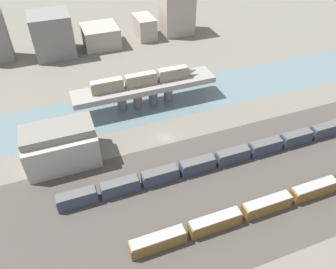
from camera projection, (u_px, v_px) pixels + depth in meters
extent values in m
plane|color=#666056|center=(165.00, 138.00, 98.17)|extent=(400.00, 400.00, 0.00)
cube|color=#423D38|center=(199.00, 196.00, 80.91)|extent=(280.00, 42.00, 0.01)
cube|color=slate|center=(146.00, 104.00, 111.79)|extent=(320.00, 21.73, 0.01)
cube|color=gray|center=(145.00, 86.00, 107.32)|extent=(47.60, 8.76, 1.88)
cylinder|color=slate|center=(122.00, 101.00, 107.64)|extent=(3.00, 3.00, 6.04)
cylinder|color=slate|center=(138.00, 98.00, 109.12)|extent=(3.00, 3.00, 6.04)
cylinder|color=slate|center=(153.00, 95.00, 110.60)|extent=(3.00, 3.00, 6.04)
cylinder|color=slate|center=(168.00, 92.00, 112.07)|extent=(3.00, 3.00, 6.04)
cube|color=gray|center=(107.00, 86.00, 102.27)|extent=(10.20, 2.69, 3.49)
cube|color=#B7B2A3|center=(106.00, 81.00, 101.02)|extent=(9.79, 2.47, 0.40)
cube|color=gray|center=(141.00, 80.00, 105.28)|extent=(10.20, 2.69, 3.49)
cube|color=#B7B2A3|center=(141.00, 75.00, 104.04)|extent=(9.79, 2.47, 0.40)
cube|color=gray|center=(173.00, 74.00, 108.30)|extent=(10.20, 2.69, 3.49)
cube|color=#B7B2A3|center=(173.00, 69.00, 107.05)|extent=(9.79, 2.47, 0.40)
cone|color=gray|center=(192.00, 71.00, 110.28)|extent=(3.57, 2.42, 2.42)
cube|color=brown|center=(158.00, 242.00, 69.18)|extent=(12.34, 2.78, 3.39)
cube|color=#9E998E|center=(158.00, 237.00, 67.96)|extent=(11.85, 2.55, 0.40)
cube|color=brown|center=(215.00, 223.00, 72.84)|extent=(12.34, 2.78, 3.39)
cube|color=#9E998E|center=(216.00, 218.00, 71.63)|extent=(11.85, 2.55, 0.40)
cube|color=brown|center=(266.00, 206.00, 76.50)|extent=(12.34, 2.78, 3.39)
cube|color=#9E998E|center=(268.00, 201.00, 75.29)|extent=(11.85, 2.55, 0.40)
cube|color=brown|center=(313.00, 190.00, 80.17)|extent=(12.34, 2.78, 3.39)
cube|color=#9E998E|center=(315.00, 185.00, 78.95)|extent=(11.85, 2.55, 0.40)
cube|color=#2D384C|center=(77.00, 199.00, 77.93)|extent=(9.57, 2.98, 3.52)
cube|color=#4C4C4C|center=(76.00, 194.00, 76.68)|extent=(9.18, 2.74, 0.40)
cube|color=#2D384C|center=(120.00, 187.00, 80.79)|extent=(9.57, 2.98, 3.52)
cube|color=#4C4C4C|center=(119.00, 182.00, 79.53)|extent=(9.18, 2.74, 0.40)
cube|color=#2D384C|center=(160.00, 176.00, 83.64)|extent=(9.57, 2.98, 3.52)
cube|color=#4C4C4C|center=(160.00, 171.00, 82.39)|extent=(9.18, 2.74, 0.40)
cube|color=#2D384C|center=(197.00, 166.00, 86.49)|extent=(9.57, 2.98, 3.52)
cube|color=#4C4C4C|center=(198.00, 161.00, 85.24)|extent=(9.18, 2.74, 0.40)
cube|color=#2D384C|center=(232.00, 156.00, 89.34)|extent=(9.57, 2.98, 3.52)
cube|color=#4C4C4C|center=(233.00, 151.00, 88.09)|extent=(9.18, 2.74, 0.40)
cube|color=#2D384C|center=(265.00, 147.00, 92.20)|extent=(9.57, 2.98, 3.52)
cube|color=#4C4C4C|center=(266.00, 142.00, 90.94)|extent=(9.18, 2.74, 0.40)
cube|color=#2D384C|center=(296.00, 139.00, 95.05)|extent=(9.57, 2.98, 3.52)
cube|color=#4C4C4C|center=(298.00, 134.00, 93.80)|extent=(9.18, 2.74, 0.40)
cube|color=#2D384C|center=(325.00, 131.00, 97.90)|extent=(9.57, 2.98, 3.52)
cube|color=#4C4C4C|center=(327.00, 126.00, 96.65)|extent=(9.18, 2.74, 0.40)
cube|color=#9E998E|center=(61.00, 147.00, 87.91)|extent=(18.92, 12.91, 9.34)
cube|color=slate|center=(57.00, 131.00, 84.27)|extent=(18.54, 9.04, 2.05)
cube|color=slate|center=(52.00, 35.00, 135.40)|extent=(15.97, 15.93, 17.53)
cube|color=gray|center=(100.00, 36.00, 145.16)|extent=(15.35, 15.65, 8.75)
cube|color=gray|center=(144.00, 27.00, 151.72)|extent=(8.06, 13.86, 9.71)
cube|color=gray|center=(177.00, 10.00, 152.31)|extent=(14.35, 12.52, 21.13)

